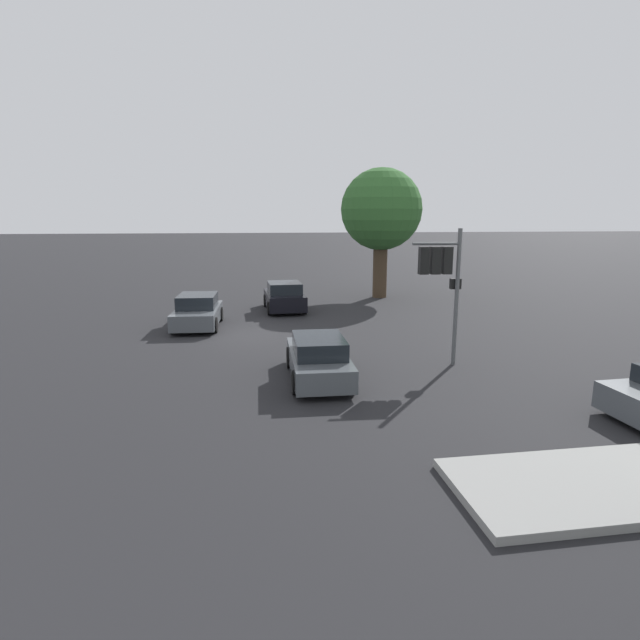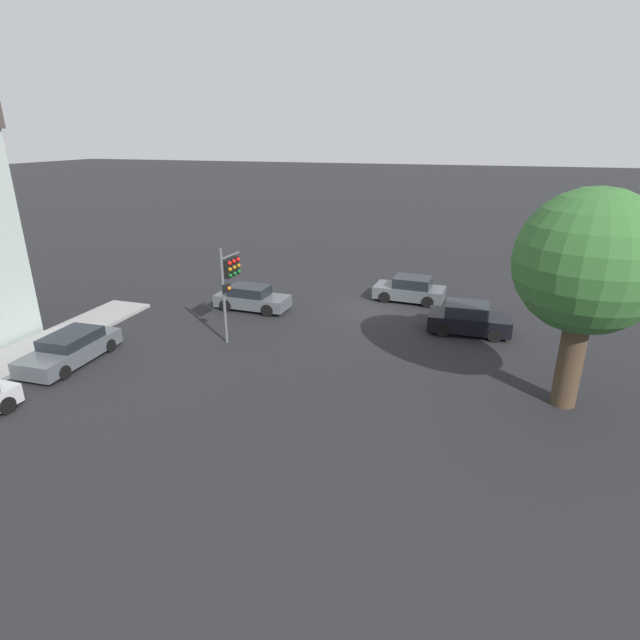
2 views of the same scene
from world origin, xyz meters
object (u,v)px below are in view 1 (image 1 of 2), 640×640
(crossing_car_0, at_px, (318,359))
(crossing_car_1, at_px, (198,312))
(traffic_signal, at_px, (441,269))
(crossing_car_2, at_px, (284,297))
(street_tree, at_px, (381,211))

(crossing_car_0, distance_m, crossing_car_1, 9.54)
(traffic_signal, relative_size, crossing_car_2, 1.13)
(street_tree, bearing_deg, crossing_car_0, -21.83)
(traffic_signal, height_order, crossing_car_1, traffic_signal)
(street_tree, height_order, traffic_signal, street_tree)
(street_tree, distance_m, crossing_car_2, 8.74)
(street_tree, relative_size, crossing_car_1, 1.88)
(street_tree, distance_m, crossing_car_0, 17.64)
(crossing_car_0, relative_size, crossing_car_2, 1.05)
(crossing_car_0, relative_size, crossing_car_1, 1.01)
(street_tree, relative_size, traffic_signal, 1.73)
(traffic_signal, bearing_deg, crossing_car_0, 106.45)
(crossing_car_1, bearing_deg, street_tree, 127.43)
(crossing_car_0, bearing_deg, crossing_car_2, 2.04)
(crossing_car_0, distance_m, crossing_car_2, 12.05)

